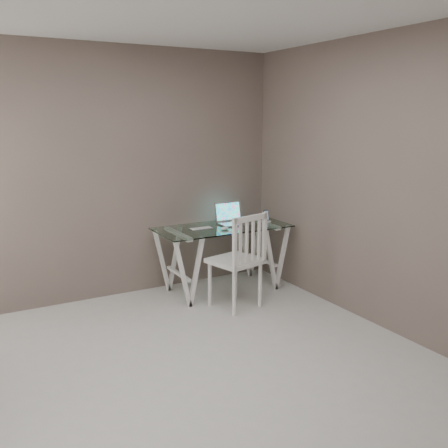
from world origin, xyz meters
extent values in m
plane|color=#BCB9B4|center=(0.00, 0.00, 0.00)|extent=(4.50, 4.50, 0.00)
cube|color=#6A5B53|center=(0.00, 2.25, 1.35)|extent=(4.00, 0.02, 2.70)
cube|color=#6A5B53|center=(2.00, 0.00, 1.35)|extent=(0.02, 4.50, 2.70)
cube|color=silver|center=(1.18, 1.80, 0.74)|extent=(1.50, 0.70, 0.01)
cube|color=white|center=(0.63, 1.80, 0.36)|extent=(0.24, 0.62, 0.72)
cube|color=white|center=(1.73, 1.80, 0.36)|extent=(0.24, 0.62, 0.72)
cube|color=white|center=(1.05, 1.30, 0.49)|extent=(0.55, 0.55, 0.04)
cylinder|color=white|center=(0.91, 1.07, 0.24)|extent=(0.04, 0.04, 0.47)
cylinder|color=white|center=(1.28, 1.16, 0.24)|extent=(0.04, 0.04, 0.47)
cylinder|color=white|center=(0.83, 1.44, 0.24)|extent=(0.04, 0.04, 0.47)
cylinder|color=white|center=(1.19, 1.52, 0.24)|extent=(0.04, 0.04, 0.47)
cube|color=white|center=(1.10, 1.09, 0.75)|extent=(0.46, 0.14, 0.52)
cube|color=silver|center=(1.36, 1.85, 0.75)|extent=(0.34, 0.24, 0.02)
cube|color=#19D899|center=(1.36, 1.99, 0.87)|extent=(0.34, 0.05, 0.23)
cube|color=silver|center=(0.93, 1.82, 0.75)|extent=(0.25, 0.11, 0.01)
ellipsoid|color=white|center=(1.13, 1.66, 0.76)|extent=(0.10, 0.06, 0.03)
cube|color=white|center=(1.76, 1.77, 0.75)|extent=(0.07, 0.07, 0.02)
cube|color=black|center=(1.76, 1.78, 0.82)|extent=(0.06, 0.03, 0.12)
camera|label=1|loc=(-1.48, -2.98, 1.96)|focal=40.00mm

